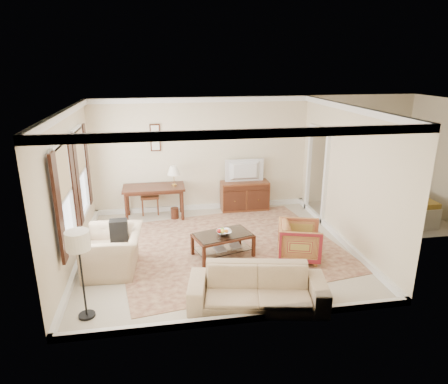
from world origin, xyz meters
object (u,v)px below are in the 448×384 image
object	(u,v)px
writing_desk	(154,191)
sofa	(258,282)
coffee_table	(223,239)
sideboard	(245,196)
tv	(245,164)
club_armchair	(113,244)
striped_armchair	(300,239)

from	to	relation	value
writing_desk	sofa	distance (m)	4.41
coffee_table	sofa	distance (m)	1.80
sideboard	tv	xyz separation A→B (m)	(0.00, -0.02, 0.86)
writing_desk	tv	size ratio (longest dim) A/B	1.56
coffee_table	club_armchair	bearing A→B (deg)	-174.28
sideboard	club_armchair	bearing A→B (deg)	-138.46
sideboard	striped_armchair	bearing A→B (deg)	-80.92
writing_desk	tv	distance (m)	2.39
writing_desk	sofa	size ratio (longest dim) A/B	0.69
coffee_table	club_armchair	xyz separation A→B (m)	(-2.09, -0.21, 0.15)
tv	striped_armchair	xyz separation A→B (m)	(0.46, -2.87, -0.83)
writing_desk	club_armchair	size ratio (longest dim) A/B	1.27
club_armchair	sofa	bearing A→B (deg)	59.83
tv	club_armchair	bearing A→B (deg)	41.33
writing_desk	tv	world-z (taller)	tv
sideboard	coffee_table	bearing A→B (deg)	-111.60
sideboard	striped_armchair	distance (m)	2.92
striped_armchair	sofa	size ratio (longest dim) A/B	0.38
coffee_table	club_armchair	size ratio (longest dim) A/B	1.07
club_armchair	striped_armchair	bearing A→B (deg)	91.37
sideboard	coffee_table	distance (m)	2.72
striped_armchair	club_armchair	world-z (taller)	club_armchair
club_armchair	sofa	size ratio (longest dim) A/B	0.54
writing_desk	striped_armchair	distance (m)	3.88
writing_desk	club_armchair	world-z (taller)	club_armchair
sideboard	sofa	distance (m)	4.38
striped_armchair	sofa	distance (m)	1.87
tv	sideboard	bearing A→B (deg)	-90.00
coffee_table	striped_armchair	xyz separation A→B (m)	(1.46, -0.36, 0.04)
sideboard	coffee_table	world-z (taller)	sideboard
writing_desk	sofa	bearing A→B (deg)	-69.02
club_armchair	sofa	world-z (taller)	club_armchair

